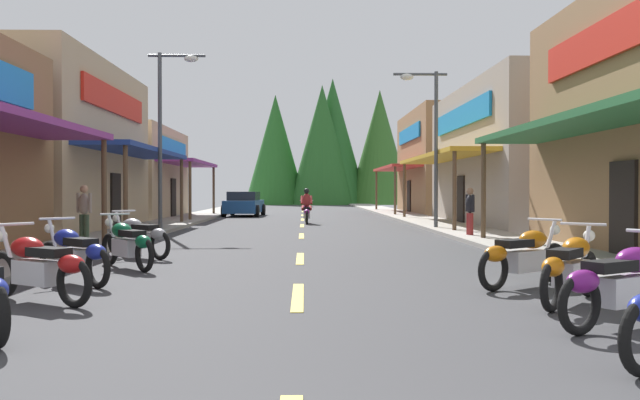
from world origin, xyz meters
TOP-DOWN VIEW (x-y plane):
  - ground at (0.00, 26.61)m, footprint 9.12×83.21m
  - sidewalk_left at (-5.69, 26.61)m, footprint 2.26×83.21m
  - sidewalk_right at (5.69, 26.61)m, footprint 2.26×83.21m
  - centerline_dashes at (0.00, 28.65)m, footprint 0.16×57.01m
  - storefront_left_far at (-10.83, 33.14)m, footprint 9.90×9.30m
  - storefront_right_middle at (10.09, 26.42)m, footprint 8.40×12.91m
  - storefront_right_far at (9.93, 40.29)m, footprint 8.09×11.17m
  - streetlamp_left at (-4.68, 21.64)m, footprint 1.99×0.30m
  - streetlamp_right at (4.66, 22.67)m, footprint 1.99×0.30m
  - motorcycle_parked_right_1 at (3.51, 5.47)m, footprint 1.90×1.17m
  - motorcycle_parked_right_2 at (3.54, 6.92)m, footprint 1.44×1.71m
  - motorcycle_parked_right_3 at (3.44, 8.43)m, footprint 1.80×1.32m
  - motorcycle_parked_left_1 at (-3.40, 7.20)m, footprint 1.85×1.25m
  - motorcycle_parked_left_2 at (-3.54, 8.93)m, footprint 1.63×1.53m
  - motorcycle_parked_left_3 at (-3.25, 10.93)m, footprint 1.45×1.71m
  - motorcycle_parked_left_4 at (-3.53, 12.91)m, footprint 1.73×1.42m
  - rider_cruising_lead at (0.19, 27.47)m, footprint 0.60×2.14m
  - pedestrian_by_shop at (5.14, 18.41)m, footprint 0.31×0.56m
  - pedestrian_browsing at (-5.94, 16.64)m, footprint 0.50×0.41m
  - parked_car_curbside at (-3.36, 36.22)m, footprint 2.26×4.40m
  - treeline_backdrop at (3.34, 67.79)m, footprint 17.55×9.88m

SIDE VIEW (x-z plane):
  - ground at x=0.00m, z-range -0.10..0.00m
  - centerline_dashes at x=0.00m, z-range 0.00..0.01m
  - sidewalk_left at x=-5.69m, z-range 0.00..0.12m
  - sidewalk_right at x=5.69m, z-range 0.00..0.12m
  - motorcycle_parked_right_1 at x=3.51m, z-range -0.03..1.01m
  - motorcycle_parked_right_2 at x=3.54m, z-range -0.03..1.01m
  - motorcycle_parked_right_3 at x=3.44m, z-range -0.03..1.01m
  - motorcycle_parked_left_1 at x=-3.40m, z-range -0.03..1.01m
  - motorcycle_parked_left_2 at x=-3.54m, z-range -0.03..1.01m
  - motorcycle_parked_left_3 at x=-3.25m, z-range -0.03..1.01m
  - motorcycle_parked_left_4 at x=-3.53m, z-range -0.03..1.01m
  - rider_cruising_lead at x=0.19m, z-range -0.13..1.44m
  - parked_car_curbside at x=-3.36m, z-range -0.01..1.39m
  - pedestrian_by_shop at x=5.14m, z-range 0.12..1.68m
  - pedestrian_browsing at x=-5.94m, z-range 0.13..1.75m
  - storefront_left_far at x=-10.83m, z-range 0.00..4.70m
  - storefront_right_middle at x=10.09m, z-range 0.00..5.91m
  - storefront_right_far at x=9.93m, z-range 0.00..6.48m
  - streetlamp_right at x=4.66m, z-range 0.91..6.76m
  - streetlamp_left at x=-4.68m, z-range 0.93..7.22m
  - treeline_backdrop at x=3.34m, z-range -0.71..12.61m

